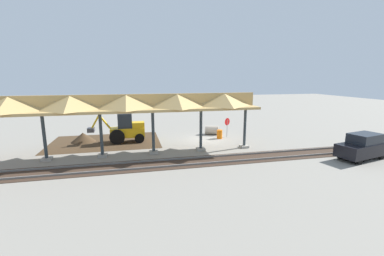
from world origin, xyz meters
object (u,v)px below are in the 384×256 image
object	(u,v)px
distant_parked_car	(363,146)
backhoe	(126,129)
traffic_barrel	(220,134)
stop_sign	(227,124)
concrete_pipe	(212,130)

from	to	relation	value
distant_parked_car	backhoe	bearing A→B (deg)	-28.10
backhoe	distant_parked_car	xyz separation A→B (m)	(-17.77, 9.48, -0.28)
distant_parked_car	traffic_barrel	size ratio (longest dim) A/B	4.98
stop_sign	traffic_barrel	bearing A→B (deg)	24.97
concrete_pipe	distant_parked_car	distance (m)	13.87
stop_sign	distant_parked_car	world-z (taller)	stop_sign
distant_parked_car	traffic_barrel	world-z (taller)	distant_parked_car
backhoe	traffic_barrel	distance (m)	9.34
backhoe	distant_parked_car	size ratio (longest dim) A/B	1.16
stop_sign	concrete_pipe	xyz separation A→B (m)	(1.18, -1.54, -0.95)
stop_sign	backhoe	distance (m)	10.26
concrete_pipe	backhoe	bearing A→B (deg)	8.24
stop_sign	traffic_barrel	distance (m)	1.46
concrete_pipe	traffic_barrel	size ratio (longest dim) A/B	1.90
backhoe	concrete_pipe	size ratio (longest dim) A/B	3.05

